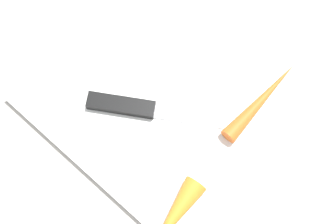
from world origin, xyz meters
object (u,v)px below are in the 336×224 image
carrot_long (261,100)px  carrot_short (174,217)px  knife (131,107)px  cutting_board (168,113)px

carrot_long → carrot_short: bearing=-174.6°
knife → carrot_short: 0.15m
knife → carrot_long: bearing=11.6°
knife → carrot_long: carrot_long is taller
cutting_board → carrot_short: carrot_short is taller
cutting_board → carrot_short: bearing=-46.1°
knife → carrot_short: size_ratio=1.81×
carrot_long → cutting_board: bearing=138.9°
knife → cutting_board: bearing=3.0°
carrot_short → knife: bearing=-123.9°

